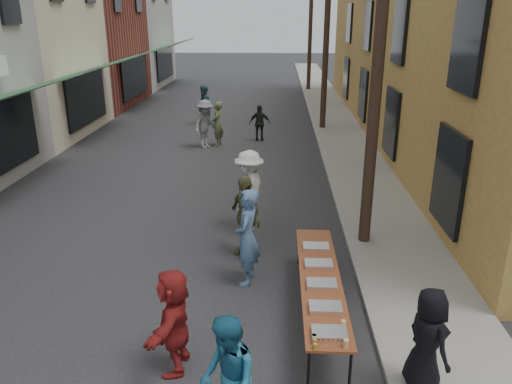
# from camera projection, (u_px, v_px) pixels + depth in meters

# --- Properties ---
(ground) EXTENTS (120.00, 120.00, 0.00)m
(ground) POSITION_uv_depth(u_px,v_px,m) (148.00, 312.00, 8.93)
(ground) COLOR #28282B
(ground) RESTS_ON ground
(sidewalk) EXTENTS (2.20, 60.00, 0.10)m
(sidewalk) POSITION_uv_depth(u_px,v_px,m) (338.00, 128.00, 22.80)
(sidewalk) COLOR gray
(sidewalk) RESTS_ON ground
(storefront_row) EXTENTS (8.00, 37.00, 9.00)m
(storefront_row) POSITION_uv_depth(u_px,v_px,m) (1.00, 34.00, 22.01)
(storefront_row) COLOR maroon
(storefront_row) RESTS_ON ground
(building_ochre) EXTENTS (10.00, 28.00, 10.00)m
(building_ochre) POSITION_uv_depth(u_px,v_px,m) (501.00, 14.00, 19.91)
(building_ochre) COLOR #A07139
(building_ochre) RESTS_ON ground
(utility_pole_near) EXTENTS (0.26, 0.26, 9.00)m
(utility_pole_near) POSITION_uv_depth(u_px,v_px,m) (380.00, 42.00, 10.04)
(utility_pole_near) COLOR #2D2116
(utility_pole_near) RESTS_ON ground
(utility_pole_mid) EXTENTS (0.26, 0.26, 9.00)m
(utility_pole_mid) POSITION_uv_depth(u_px,v_px,m) (327.00, 26.00, 21.31)
(utility_pole_mid) COLOR #2D2116
(utility_pole_mid) RESTS_ON ground
(utility_pole_far) EXTENTS (0.26, 0.26, 9.00)m
(utility_pole_far) POSITION_uv_depth(u_px,v_px,m) (311.00, 21.00, 32.58)
(utility_pole_far) COLOR #2D2116
(utility_pole_far) RESTS_ON ground
(serving_table) EXTENTS (0.70, 4.00, 0.75)m
(serving_table) POSITION_uv_depth(u_px,v_px,m) (320.00, 279.00, 8.62)
(serving_table) COLOR maroon
(serving_table) RESTS_ON ground
(catering_tray_sausage) EXTENTS (0.50, 0.33, 0.08)m
(catering_tray_sausage) POSITION_uv_depth(u_px,v_px,m) (329.00, 333.00, 7.04)
(catering_tray_sausage) COLOR maroon
(catering_tray_sausage) RESTS_ON serving_table
(catering_tray_foil_b) EXTENTS (0.50, 0.33, 0.08)m
(catering_tray_foil_b) POSITION_uv_depth(u_px,v_px,m) (325.00, 308.00, 7.65)
(catering_tray_foil_b) COLOR #B2B2B7
(catering_tray_foil_b) RESTS_ON serving_table
(catering_tray_buns) EXTENTS (0.50, 0.33, 0.08)m
(catering_tray_buns) POSITION_uv_depth(u_px,v_px,m) (322.00, 284.00, 8.31)
(catering_tray_buns) COLOR tan
(catering_tray_buns) RESTS_ON serving_table
(catering_tray_foil_d) EXTENTS (0.50, 0.33, 0.08)m
(catering_tray_foil_d) POSITION_uv_depth(u_px,v_px,m) (319.00, 264.00, 8.97)
(catering_tray_foil_d) COLOR #B2B2B7
(catering_tray_foil_d) RESTS_ON serving_table
(catering_tray_buns_end) EXTENTS (0.50, 0.33, 0.08)m
(catering_tray_buns_end) POSITION_uv_depth(u_px,v_px,m) (316.00, 247.00, 9.62)
(catering_tray_buns_end) COLOR tan
(catering_tray_buns_end) RESTS_ON serving_table
(condiment_jar_a) EXTENTS (0.07, 0.07, 0.08)m
(condiment_jar_a) POSITION_uv_depth(u_px,v_px,m) (315.00, 346.00, 6.77)
(condiment_jar_a) COLOR #A57F26
(condiment_jar_a) RESTS_ON serving_table
(condiment_jar_b) EXTENTS (0.07, 0.07, 0.08)m
(condiment_jar_b) POSITION_uv_depth(u_px,v_px,m) (315.00, 342.00, 6.86)
(condiment_jar_b) COLOR #A57F26
(condiment_jar_b) RESTS_ON serving_table
(condiment_jar_c) EXTENTS (0.07, 0.07, 0.08)m
(condiment_jar_c) POSITION_uv_depth(u_px,v_px,m) (314.00, 337.00, 6.96)
(condiment_jar_c) COLOR #A57F26
(condiment_jar_c) RESTS_ON serving_table
(cup_stack) EXTENTS (0.08, 0.08, 0.12)m
(cup_stack) POSITION_uv_depth(u_px,v_px,m) (346.00, 344.00, 6.79)
(cup_stack) COLOR tan
(cup_stack) RESTS_ON serving_table
(guest_front_b) EXTENTS (0.55, 0.76, 1.95)m
(guest_front_b) POSITION_uv_depth(u_px,v_px,m) (247.00, 237.00, 9.61)
(guest_front_b) COLOR #4F719A
(guest_front_b) RESTS_ON ground
(guest_front_c) EXTENTS (0.88, 1.00, 1.71)m
(guest_front_c) POSITION_uv_depth(u_px,v_px,m) (228.00, 380.00, 6.05)
(guest_front_c) COLOR #21678B
(guest_front_c) RESTS_ON ground
(guest_front_d) EXTENTS (1.03, 1.42, 1.97)m
(guest_front_d) POSITION_uv_depth(u_px,v_px,m) (249.00, 190.00, 12.12)
(guest_front_d) COLOR white
(guest_front_d) RESTS_ON ground
(guest_front_e) EXTENTS (0.97, 1.14, 1.83)m
(guest_front_e) POSITION_uv_depth(u_px,v_px,m) (245.00, 216.00, 10.76)
(guest_front_e) COLOR #63673B
(guest_front_e) RESTS_ON ground
(guest_queue_back) EXTENTS (0.56, 1.54, 1.64)m
(guest_queue_back) POSITION_uv_depth(u_px,v_px,m) (174.00, 321.00, 7.28)
(guest_queue_back) COLOR maroon
(guest_queue_back) RESTS_ON ground
(server) EXTENTS (0.74, 0.89, 1.55)m
(server) POSITION_uv_depth(u_px,v_px,m) (428.00, 340.00, 6.76)
(server) COLOR black
(server) RESTS_ON sidewalk
(passerby_left) EXTENTS (1.21, 1.41, 1.89)m
(passerby_left) POSITION_uv_depth(u_px,v_px,m) (205.00, 124.00, 19.45)
(passerby_left) COLOR gray
(passerby_left) RESTS_ON ground
(passerby_mid) EXTENTS (0.88, 0.37, 1.49)m
(passerby_mid) POSITION_uv_depth(u_px,v_px,m) (260.00, 123.00, 20.54)
(passerby_mid) COLOR black
(passerby_mid) RESTS_ON ground
(passerby_right) EXTENTS (0.52, 0.70, 1.77)m
(passerby_right) POSITION_uv_depth(u_px,v_px,m) (218.00, 124.00, 19.75)
(passerby_right) COLOR #576138
(passerby_right) RESTS_ON ground
(passerby_far) EXTENTS (1.00, 1.11, 1.87)m
(passerby_far) POSITION_uv_depth(u_px,v_px,m) (204.00, 105.00, 23.43)
(passerby_far) COLOR #41667E
(passerby_far) RESTS_ON ground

